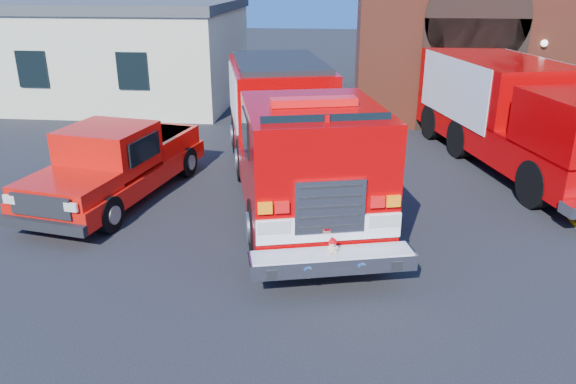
# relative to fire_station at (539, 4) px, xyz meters

# --- Properties ---
(ground) EXTENTS (100.00, 100.00, 0.00)m
(ground) POSITION_rel_fire_station_xyz_m (-8.99, -13.98, -4.25)
(ground) COLOR black
(ground) RESTS_ON ground
(parking_stripe_near) EXTENTS (0.12, 3.00, 0.01)m
(parking_stripe_near) POSITION_rel_fire_station_xyz_m (-2.49, -12.98, -4.25)
(parking_stripe_near) COLOR yellow
(parking_stripe_near) RESTS_ON ground
(parking_stripe_mid) EXTENTS (0.12, 3.00, 0.01)m
(parking_stripe_mid) POSITION_rel_fire_station_xyz_m (-2.49, -9.98, -4.25)
(parking_stripe_mid) COLOR yellow
(parking_stripe_mid) RESTS_ON ground
(parking_stripe_far) EXTENTS (0.12, 3.00, 0.01)m
(parking_stripe_far) POSITION_rel_fire_station_xyz_m (-2.49, -6.98, -4.25)
(parking_stripe_far) COLOR yellow
(parking_stripe_far) RESTS_ON ground
(fire_station) EXTENTS (15.20, 10.20, 8.45)m
(fire_station) POSITION_rel_fire_station_xyz_m (0.00, 0.00, 0.00)
(fire_station) COLOR maroon
(fire_station) RESTS_ON ground
(side_building) EXTENTS (10.20, 8.20, 4.35)m
(side_building) POSITION_rel_fire_station_xyz_m (-17.99, -0.99, -2.05)
(side_building) COLOR beige
(side_building) RESTS_ON ground
(fire_engine) EXTENTS (5.24, 10.62, 3.15)m
(fire_engine) POSITION_rel_fire_station_xyz_m (-9.28, -11.78, -2.62)
(fire_engine) COLOR black
(fire_engine) RESTS_ON ground
(pickup_truck) EXTENTS (3.17, 6.24, 1.95)m
(pickup_truck) POSITION_rel_fire_station_xyz_m (-13.64, -12.67, -3.33)
(pickup_truck) COLOR black
(pickup_truck) RESTS_ON ground
(secondary_truck) EXTENTS (5.19, 9.68, 3.00)m
(secondary_truck) POSITION_rel_fire_station_xyz_m (-2.85, -8.88, -2.62)
(secondary_truck) COLOR black
(secondary_truck) RESTS_ON ground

